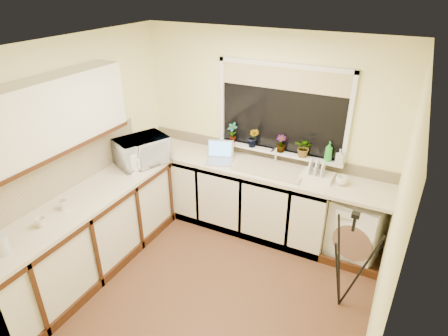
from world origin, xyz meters
TOP-DOWN VIEW (x-y plane):
  - floor at (0.00, 0.00)m, footprint 3.20×3.20m
  - ceiling at (0.00, 0.00)m, footprint 3.20×3.20m
  - wall_back at (0.00, 1.50)m, footprint 3.20×0.00m
  - wall_front at (0.00, -1.50)m, footprint 3.20×0.00m
  - wall_left at (-1.60, 0.00)m, footprint 0.00×3.00m
  - wall_right at (1.60, 0.00)m, footprint 0.00×3.00m
  - base_cabinet_back at (-0.33, 1.20)m, footprint 2.55×0.60m
  - base_cabinet_left at (-1.30, -0.30)m, footprint 0.54×2.40m
  - worktop_back at (0.00, 1.20)m, footprint 3.20×0.60m
  - worktop_left at (-1.30, -0.30)m, footprint 0.60×2.40m
  - upper_cabinet at (-1.44, -0.45)m, footprint 0.28×1.90m
  - splashback_left at (-1.59, -0.30)m, footprint 0.02×2.40m
  - splashback_back at (0.00, 1.49)m, footprint 3.20×0.02m
  - window_glass at (0.20, 1.49)m, footprint 1.50×0.02m
  - window_blind at (0.20, 1.46)m, footprint 1.50×0.02m
  - windowsill at (0.20, 1.43)m, footprint 1.60×0.14m
  - sink at (0.20, 1.20)m, footprint 0.82×0.46m
  - faucet at (0.20, 1.38)m, footprint 0.03×0.03m
  - washing_machine at (1.27, 1.23)m, footprint 0.63×0.61m
  - laptop at (-0.45, 1.15)m, footprint 0.39×0.37m
  - kettle at (-1.23, 0.43)m, footprint 0.17×0.17m
  - dish_rack at (0.75, 1.24)m, footprint 0.36×0.27m
  - tripod at (1.30, 0.38)m, footprint 0.61×0.61m
  - glass_jug at (-1.25, -1.23)m, footprint 0.12×0.12m
  - steel_jar at (-1.32, -0.52)m, footprint 0.07×0.07m
  - microwave at (-1.25, 0.66)m, footprint 0.62×0.71m
  - plant_a at (-0.40, 1.41)m, footprint 0.16×0.13m
  - plant_b at (-0.11, 1.39)m, footprint 0.14×0.11m
  - plant_c at (0.24, 1.42)m, footprint 0.14×0.14m
  - plant_d at (0.53, 1.41)m, footprint 0.23×0.21m
  - soap_bottle_green at (0.81, 1.42)m, footprint 0.12×0.12m
  - soap_bottle_clear at (0.94, 1.40)m, footprint 0.10×0.10m
  - cup_back at (1.03, 1.21)m, footprint 0.17×0.17m
  - cup_left at (-1.28, -0.82)m, footprint 0.11×0.11m

SIDE VIEW (x-z plane):
  - floor at x=0.00m, z-range 0.00..0.00m
  - washing_machine at x=1.27m, z-range 0.00..0.76m
  - base_cabinet_back at x=-0.33m, z-range 0.00..0.86m
  - base_cabinet_left at x=-1.30m, z-range 0.00..0.86m
  - tripod at x=1.30m, z-range 0.00..1.10m
  - worktop_back at x=0.00m, z-range 0.86..0.90m
  - worktop_left at x=-1.30m, z-range 0.86..0.90m
  - sink at x=0.20m, z-range 0.90..0.93m
  - dish_rack at x=0.75m, z-range 0.90..0.95m
  - cup_left at x=-1.28m, z-range 0.90..0.99m
  - steel_jar at x=-1.32m, z-range 0.90..1.00m
  - cup_back at x=1.03m, z-range 0.90..1.00m
  - laptop at x=-0.45m, z-range 0.84..1.08m
  - splashback_back at x=0.00m, z-range 0.90..1.04m
  - glass_jug at x=-1.25m, z-range 0.90..1.07m
  - kettle at x=-1.23m, z-range 0.90..1.12m
  - faucet at x=0.20m, z-range 0.90..1.14m
  - windowsill at x=0.20m, z-range 1.02..1.05m
  - microwave at x=-1.25m, z-range 0.90..1.23m
  - splashback_left at x=-1.59m, z-range 0.90..1.35m
  - soap_bottle_clear at x=0.94m, z-range 1.05..1.23m
  - plant_c at x=0.24m, z-range 1.05..1.26m
  - plant_d at x=0.53m, z-range 1.05..1.28m
  - soap_bottle_green at x=0.81m, z-range 1.05..1.29m
  - plant_b at x=-0.11m, z-range 1.05..1.31m
  - plant_a at x=-0.40m, z-range 1.05..1.31m
  - wall_back at x=0.00m, z-range -0.38..2.83m
  - wall_front at x=0.00m, z-range -0.38..2.83m
  - wall_left at x=-1.60m, z-range -0.27..2.73m
  - wall_right at x=1.60m, z-range -0.27..2.73m
  - window_glass at x=0.20m, z-range 1.05..2.05m
  - upper_cabinet at x=-1.44m, z-range 1.45..2.15m
  - window_blind at x=0.20m, z-range 1.80..2.05m
  - ceiling at x=0.00m, z-range 2.45..2.45m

